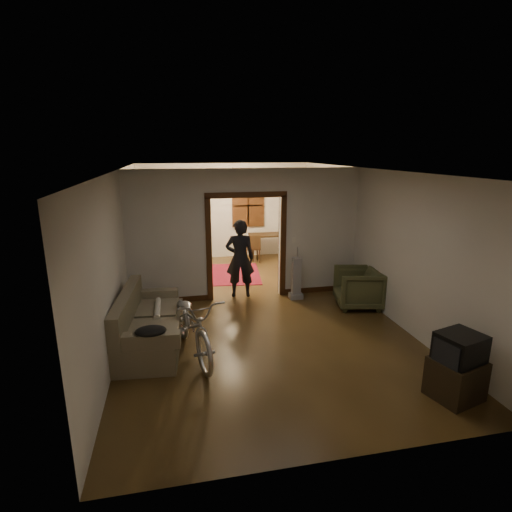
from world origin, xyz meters
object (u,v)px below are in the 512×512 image
object	(u,v)px
armchair	(358,288)
person	(240,258)
bicycle	(193,324)
locker	(176,236)
desk	(267,247)
sofa	(151,319)

from	to	relation	value
armchair	person	world-z (taller)	person
bicycle	locker	world-z (taller)	locker
armchair	locker	world-z (taller)	locker
armchair	desk	size ratio (longest dim) A/B	0.88
armchair	desk	bearing A→B (deg)	-154.10
person	desk	size ratio (longest dim) A/B	1.70
armchair	bicycle	bearing A→B (deg)	-56.60
sofa	locker	xyz separation A→B (m)	(0.50, 4.94, 0.34)
locker	armchair	bearing A→B (deg)	-33.23
bicycle	desk	distance (m)	5.90
sofa	desk	world-z (taller)	sofa
bicycle	locker	distance (m)	5.40
armchair	desk	distance (m)	4.13
bicycle	person	bearing A→B (deg)	52.24
armchair	desk	world-z (taller)	armchair
locker	desk	bearing A→B (deg)	14.40
armchair	person	xyz separation A→B (m)	(-2.28, 1.12, 0.46)
sofa	bicycle	world-z (taller)	bicycle
sofa	armchair	xyz separation A→B (m)	(4.11, 0.90, -0.06)
bicycle	armchair	world-z (taller)	bicycle
bicycle	person	world-z (taller)	person
sofa	armchair	size ratio (longest dim) A/B	2.28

